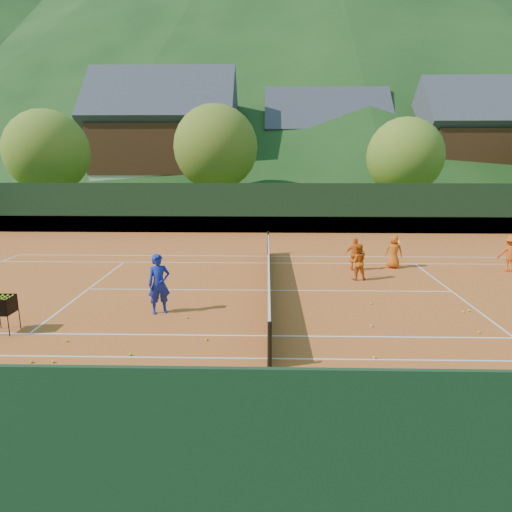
{
  "coord_description": "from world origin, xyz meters",
  "views": [
    {
      "loc": [
        -0.08,
        -15.39,
        4.71
      ],
      "look_at": [
        -0.44,
        0.0,
        1.26
      ],
      "focal_mm": 32.0,
      "sensor_mm": 36.0,
      "label": 1
    }
  ],
  "objects_px": {
    "ball_hopper": "(2,306)",
    "chalet_left": "(165,144)",
    "chalet_right": "(476,148)",
    "student_a": "(358,262)",
    "student_b": "(355,254)",
    "chalet_mid": "(325,151)",
    "student_d": "(510,254)",
    "coach": "(159,284)",
    "tennis_net": "(269,277)",
    "student_c": "(394,252)"
  },
  "relations": [
    {
      "from": "ball_hopper",
      "to": "chalet_left",
      "type": "bearing_deg",
      "value": 94.86
    },
    {
      "from": "chalet_left",
      "to": "chalet_right",
      "type": "distance_m",
      "value": 30.0
    },
    {
      "from": "student_a",
      "to": "student_b",
      "type": "relative_size",
      "value": 1.03
    },
    {
      "from": "chalet_mid",
      "to": "ball_hopper",
      "type": "bearing_deg",
      "value": -109.01
    },
    {
      "from": "chalet_left",
      "to": "student_d",
      "type": "bearing_deg",
      "value": -53.83
    },
    {
      "from": "ball_hopper",
      "to": "chalet_mid",
      "type": "xyz_separation_m",
      "value": [
        13.1,
        38.03,
        4.22
      ]
    },
    {
      "from": "student_d",
      "to": "student_a",
      "type": "bearing_deg",
      "value": 31.78
    },
    {
      "from": "coach",
      "to": "chalet_left",
      "type": "bearing_deg",
      "value": 77.44
    },
    {
      "from": "student_a",
      "to": "chalet_mid",
      "type": "distance_m",
      "value": 32.89
    },
    {
      "from": "tennis_net",
      "to": "chalet_right",
      "type": "height_order",
      "value": "chalet_right"
    },
    {
      "from": "student_d",
      "to": "chalet_right",
      "type": "bearing_deg",
      "value": -91.13
    },
    {
      "from": "chalet_mid",
      "to": "chalet_right",
      "type": "height_order",
      "value": "chalet_right"
    },
    {
      "from": "student_c",
      "to": "student_a",
      "type": "bearing_deg",
      "value": 61.7
    },
    {
      "from": "tennis_net",
      "to": "chalet_mid",
      "type": "distance_m",
      "value": 34.81
    },
    {
      "from": "tennis_net",
      "to": "ball_hopper",
      "type": "relative_size",
      "value": 12.07
    },
    {
      "from": "student_b",
      "to": "student_d",
      "type": "height_order",
      "value": "student_d"
    },
    {
      "from": "student_a",
      "to": "tennis_net",
      "type": "relative_size",
      "value": 0.12
    },
    {
      "from": "student_d",
      "to": "chalet_mid",
      "type": "relative_size",
      "value": 0.12
    },
    {
      "from": "chalet_right",
      "to": "tennis_net",
      "type": "bearing_deg",
      "value": -123.69
    },
    {
      "from": "student_c",
      "to": "chalet_mid",
      "type": "bearing_deg",
      "value": -74.92
    },
    {
      "from": "chalet_mid",
      "to": "student_a",
      "type": "bearing_deg",
      "value": -94.62
    },
    {
      "from": "student_b",
      "to": "chalet_right",
      "type": "xyz_separation_m",
      "value": [
        16.44,
        27.07,
        4.56
      ]
    },
    {
      "from": "coach",
      "to": "student_d",
      "type": "distance_m",
      "value": 14.13
    },
    {
      "from": "chalet_left",
      "to": "chalet_mid",
      "type": "distance_m",
      "value": 16.51
    },
    {
      "from": "chalet_mid",
      "to": "student_c",
      "type": "bearing_deg",
      "value": -91.41
    },
    {
      "from": "student_a",
      "to": "ball_hopper",
      "type": "relative_size",
      "value": 1.39
    },
    {
      "from": "tennis_net",
      "to": "chalet_left",
      "type": "distance_m",
      "value": 32.04
    },
    {
      "from": "student_b",
      "to": "chalet_mid",
      "type": "distance_m",
      "value": 31.46
    },
    {
      "from": "student_c",
      "to": "student_d",
      "type": "xyz_separation_m",
      "value": [
        4.57,
        -0.48,
        0.04
      ]
    },
    {
      "from": "student_b",
      "to": "chalet_left",
      "type": "relative_size",
      "value": 0.1
    },
    {
      "from": "chalet_left",
      "to": "chalet_mid",
      "type": "bearing_deg",
      "value": 14.04
    },
    {
      "from": "tennis_net",
      "to": "chalet_right",
      "type": "xyz_separation_m",
      "value": [
        20.0,
        30.0,
        4.74
      ]
    },
    {
      "from": "coach",
      "to": "ball_hopper",
      "type": "xyz_separation_m",
      "value": [
        -3.82,
        -1.63,
        -0.16
      ]
    },
    {
      "from": "student_c",
      "to": "coach",
      "type": "bearing_deg",
      "value": 50.59
    },
    {
      "from": "chalet_left",
      "to": "chalet_right",
      "type": "xyz_separation_m",
      "value": [
        30.0,
        0.0,
        -0.39
      ]
    },
    {
      "from": "student_b",
      "to": "tennis_net",
      "type": "height_order",
      "value": "student_b"
    },
    {
      "from": "student_b",
      "to": "student_d",
      "type": "xyz_separation_m",
      "value": [
        6.26,
        -0.04,
        0.07
      ]
    },
    {
      "from": "coach",
      "to": "chalet_right",
      "type": "relative_size",
      "value": 0.15
    },
    {
      "from": "ball_hopper",
      "to": "chalet_right",
      "type": "height_order",
      "value": "chalet_right"
    },
    {
      "from": "coach",
      "to": "student_d",
      "type": "height_order",
      "value": "coach"
    },
    {
      "from": "student_b",
      "to": "student_a",
      "type": "bearing_deg",
      "value": 92.09
    },
    {
      "from": "student_c",
      "to": "chalet_right",
      "type": "height_order",
      "value": "chalet_right"
    },
    {
      "from": "tennis_net",
      "to": "chalet_mid",
      "type": "relative_size",
      "value": 0.95
    },
    {
      "from": "student_a",
      "to": "chalet_right",
      "type": "height_order",
      "value": "chalet_right"
    },
    {
      "from": "student_b",
      "to": "student_d",
      "type": "distance_m",
      "value": 6.26
    },
    {
      "from": "chalet_left",
      "to": "chalet_right",
      "type": "height_order",
      "value": "chalet_left"
    },
    {
      "from": "coach",
      "to": "ball_hopper",
      "type": "bearing_deg",
      "value": 178.79
    },
    {
      "from": "coach",
      "to": "student_a",
      "type": "height_order",
      "value": "coach"
    },
    {
      "from": "coach",
      "to": "chalet_right",
      "type": "bearing_deg",
      "value": 30.02
    },
    {
      "from": "student_b",
      "to": "chalet_mid",
      "type": "relative_size",
      "value": 0.11
    }
  ]
}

